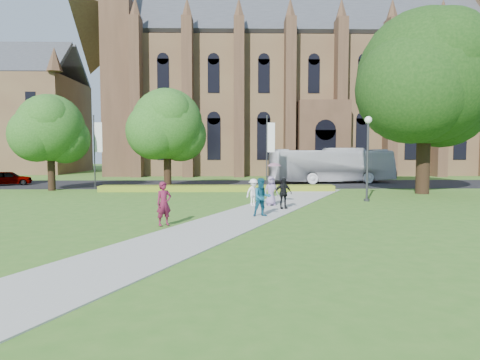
{
  "coord_description": "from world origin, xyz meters",
  "views": [
    {
      "loc": [
        -0.91,
        -19.7,
        3.16
      ],
      "look_at": [
        -0.45,
        2.67,
        1.6
      ],
      "focal_mm": 32.0,
      "sensor_mm": 36.0,
      "label": 1
    }
  ],
  "objects_px": {
    "large_tree": "(425,77)",
    "tour_coach": "(331,165)",
    "pedestrian_0": "(164,204)",
    "car_0": "(9,178)",
    "streetlamp": "(368,148)"
  },
  "relations": [
    {
      "from": "large_tree",
      "to": "tour_coach",
      "type": "height_order",
      "value": "large_tree"
    },
    {
      "from": "pedestrian_0",
      "to": "car_0",
      "type": "bearing_deg",
      "value": 94.57
    },
    {
      "from": "large_tree",
      "to": "pedestrian_0",
      "type": "xyz_separation_m",
      "value": [
        -16.71,
        -13.01,
        -7.41
      ]
    },
    {
      "from": "streetlamp",
      "to": "large_tree",
      "type": "relative_size",
      "value": 0.4
    },
    {
      "from": "streetlamp",
      "to": "tour_coach",
      "type": "xyz_separation_m",
      "value": [
        1.25,
        14.73,
        -1.6
      ]
    },
    {
      "from": "tour_coach",
      "to": "large_tree",
      "type": "bearing_deg",
      "value": -165.76
    },
    {
      "from": "streetlamp",
      "to": "tour_coach",
      "type": "relative_size",
      "value": 0.43
    },
    {
      "from": "car_0",
      "to": "streetlamp",
      "type": "bearing_deg",
      "value": -132.79
    },
    {
      "from": "streetlamp",
      "to": "pedestrian_0",
      "type": "bearing_deg",
      "value": -142.79
    },
    {
      "from": "large_tree",
      "to": "tour_coach",
      "type": "distance_m",
      "value": 12.93
    },
    {
      "from": "streetlamp",
      "to": "tour_coach",
      "type": "distance_m",
      "value": 14.87
    },
    {
      "from": "large_tree",
      "to": "car_0",
      "type": "relative_size",
      "value": 3.51
    },
    {
      "from": "streetlamp",
      "to": "tour_coach",
      "type": "bearing_deg",
      "value": 85.17
    },
    {
      "from": "streetlamp",
      "to": "large_tree",
      "type": "distance_m",
      "value": 8.73
    },
    {
      "from": "tour_coach",
      "to": "pedestrian_0",
      "type": "relative_size",
      "value": 6.62
    }
  ]
}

